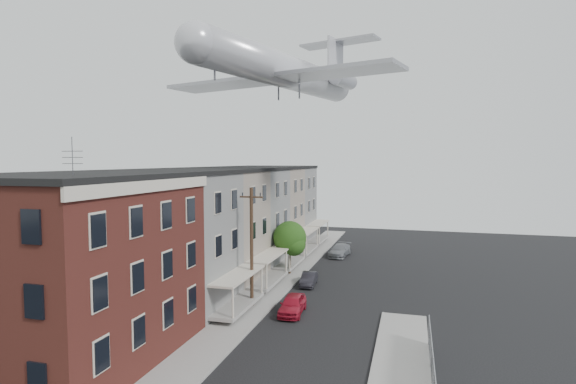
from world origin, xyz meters
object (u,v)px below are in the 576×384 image
object	(u,v)px
car_mid	(309,279)
airplane	(287,71)
car_near	(292,304)
car_far	(340,250)
street_tree	(291,239)
utility_pole	(252,245)

from	to	relation	value
car_mid	airplane	world-z (taller)	airplane
car_near	car_far	bearing A→B (deg)	86.12
street_tree	car_far	bearing A→B (deg)	71.57
utility_pole	airplane	size ratio (longest dim) A/B	0.35
utility_pole	car_far	distance (m)	20.32
street_tree	car_far	size ratio (longest dim) A/B	1.12
street_tree	car_mid	distance (m)	4.92
airplane	car_near	bearing A→B (deg)	-71.71
car_mid	airplane	size ratio (longest dim) A/B	0.13
car_mid	car_near	bearing A→B (deg)	-90.13
car_mid	car_far	size ratio (longest dim) A/B	0.74
car_near	airplane	distance (m)	20.46
utility_pole	car_far	xyz separation A→B (m)	(3.55, 19.61, -4.00)
car_near	street_tree	bearing A→B (deg)	102.59
utility_pole	car_mid	distance (m)	8.45
utility_pole	car_far	size ratio (longest dim) A/B	1.94
car_near	car_mid	bearing A→B (deg)	90.63
car_near	car_far	size ratio (longest dim) A/B	0.85
car_mid	street_tree	bearing A→B (deg)	124.84
utility_pole	car_mid	size ratio (longest dim) A/B	2.62
street_tree	car_near	world-z (taller)	street_tree
car_near	car_mid	size ratio (longest dim) A/B	1.15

